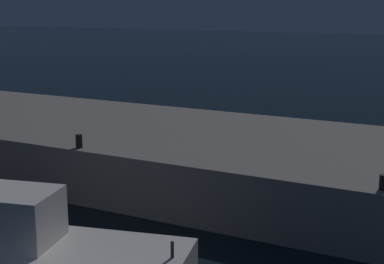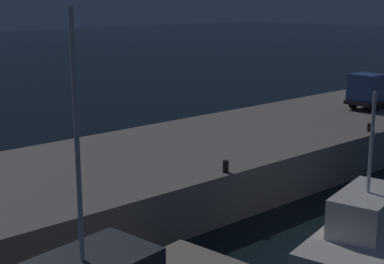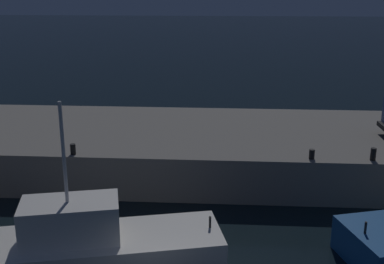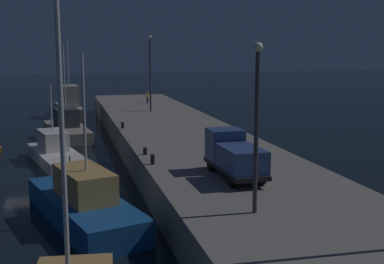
# 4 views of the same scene
# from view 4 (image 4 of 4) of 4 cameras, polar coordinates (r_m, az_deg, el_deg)

# --- Properties ---
(ground_plane) EXTENTS (320.00, 320.00, 0.00)m
(ground_plane) POSITION_cam_4_polar(r_m,az_deg,el_deg) (42.01, -19.06, -4.42)
(ground_plane) COLOR black
(pier_quay) EXTENTS (78.49, 10.79, 2.38)m
(pier_quay) POSITION_cam_4_polar(r_m,az_deg,el_deg) (42.82, -0.41, -1.99)
(pier_quay) COLOR gray
(pier_quay) RESTS_ON ground
(fishing_trawler_red) EXTENTS (11.77, 5.33, 10.04)m
(fishing_trawler_red) POSITION_cam_4_polar(r_m,az_deg,el_deg) (57.00, -14.10, 0.43)
(fishing_trawler_red) COLOR gray
(fishing_trawler_red) RESTS_ON ground
(fishing_boat_white) EXTENTS (11.82, 6.53, 9.50)m
(fishing_boat_white) POSITION_cam_4_polar(r_m,az_deg,el_deg) (29.11, -12.25, -7.96)
(fishing_boat_white) COLOR #195193
(fishing_boat_white) RESTS_ON ground
(fishing_boat_orange) EXTENTS (11.41, 4.09, 11.07)m
(fishing_boat_orange) POSITION_cam_4_polar(r_m,az_deg,el_deg) (74.19, -13.89, 2.99)
(fishing_boat_orange) COLOR gray
(fishing_boat_orange) RESTS_ON ground
(fishing_trawler_green) EXTENTS (10.34, 5.34, 6.70)m
(fishing_trawler_green) POSITION_cam_4_polar(r_m,az_deg,el_deg) (44.55, -15.33, -2.26)
(fishing_trawler_green) COLOR silver
(fishing_trawler_green) RESTS_ON ground
(lamp_post_west) EXTENTS (0.44, 0.44, 8.89)m
(lamp_post_west) POSITION_cam_4_polar(r_m,az_deg,el_deg) (59.21, -4.80, 7.34)
(lamp_post_west) COLOR #38383D
(lamp_post_west) RESTS_ON pier_quay
(lamp_post_east) EXTENTS (0.44, 0.44, 7.64)m
(lamp_post_east) POSITION_cam_4_polar(r_m,az_deg,el_deg) (22.12, 7.39, 1.96)
(lamp_post_east) COLOR #38383D
(lamp_post_east) RESTS_ON pier_quay
(utility_truck) EXTENTS (5.83, 2.12, 2.56)m
(utility_truck) POSITION_cam_4_polar(r_m,az_deg,el_deg) (28.91, 4.81, -2.65)
(utility_truck) COLOR black
(utility_truck) RESTS_ON pier_quay
(dockworker) EXTENTS (0.41, 0.36, 1.58)m
(dockworker) POSITION_cam_4_polar(r_m,az_deg,el_deg) (68.24, -5.11, 4.06)
(dockworker) COLOR black
(dockworker) RESTS_ON pier_quay
(bollard_west) EXTENTS (0.28, 0.28, 0.64)m
(bollard_west) POSITION_cam_4_polar(r_m,az_deg,el_deg) (32.21, -4.52, -3.14)
(bollard_west) COLOR black
(bollard_west) RESTS_ON pier_quay
(bollard_central) EXTENTS (0.28, 0.28, 0.49)m
(bollard_central) POSITION_cam_4_polar(r_m,az_deg,el_deg) (35.14, -5.38, -2.20)
(bollard_central) COLOR black
(bollard_central) RESTS_ON pier_quay
(bollard_east) EXTENTS (0.28, 0.28, 0.56)m
(bollard_east) POSITION_cam_4_polar(r_m,az_deg,el_deg) (47.02, -7.93, 0.77)
(bollard_east) COLOR black
(bollard_east) RESTS_ON pier_quay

